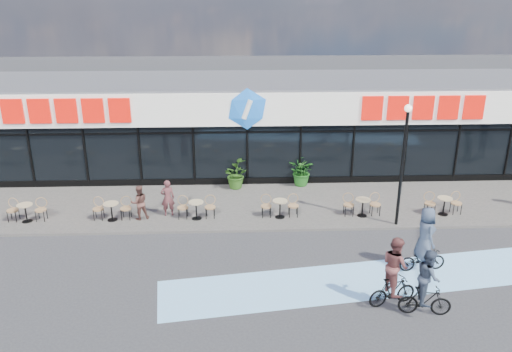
# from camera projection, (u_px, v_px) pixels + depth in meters

# --- Properties ---
(ground) EXTENTS (120.00, 120.00, 0.00)m
(ground) POSITION_uv_depth(u_px,v_px,m) (252.00, 258.00, 17.37)
(ground) COLOR #28282B
(ground) RESTS_ON ground
(sidewalk) EXTENTS (44.00, 5.00, 0.10)m
(sidewalk) POSITION_uv_depth(u_px,v_px,m) (249.00, 205.00, 21.57)
(sidewalk) COLOR #524E48
(sidewalk) RESTS_ON ground
(bike_lane) EXTENTS (14.17, 4.13, 0.01)m
(bike_lane) POSITION_uv_depth(u_px,v_px,m) (377.00, 279.00, 16.11)
(bike_lane) COLOR #79B5E5
(bike_lane) RESTS_ON ground
(building) EXTENTS (30.60, 6.57, 4.75)m
(building) POSITION_uv_depth(u_px,v_px,m) (246.00, 123.00, 25.88)
(building) COLOR black
(building) RESTS_ON ground
(lamp_post) EXTENTS (0.28, 0.28, 4.79)m
(lamp_post) POSITION_uv_depth(u_px,v_px,m) (403.00, 155.00, 18.72)
(lamp_post) COLOR black
(lamp_post) RESTS_ON sidewalk
(bistro_set_1) EXTENTS (1.54, 0.62, 0.90)m
(bistro_set_1) POSITION_uv_depth(u_px,v_px,m) (26.00, 210.00, 19.86)
(bistro_set_1) COLOR tan
(bistro_set_1) RESTS_ON sidewalk
(bistro_set_2) EXTENTS (1.54, 0.62, 0.90)m
(bistro_set_2) POSITION_uv_depth(u_px,v_px,m) (112.00, 209.00, 19.99)
(bistro_set_2) COLOR tan
(bistro_set_2) RESTS_ON sidewalk
(bistro_set_3) EXTENTS (1.54, 0.62, 0.90)m
(bistro_set_3) POSITION_uv_depth(u_px,v_px,m) (196.00, 207.00, 20.12)
(bistro_set_3) COLOR tan
(bistro_set_3) RESTS_ON sidewalk
(bistro_set_4) EXTENTS (1.54, 0.62, 0.90)m
(bistro_set_4) POSITION_uv_depth(u_px,v_px,m) (280.00, 206.00, 20.24)
(bistro_set_4) COLOR tan
(bistro_set_4) RESTS_ON sidewalk
(bistro_set_5) EXTENTS (1.54, 0.62, 0.90)m
(bistro_set_5) POSITION_uv_depth(u_px,v_px,m) (362.00, 205.00, 20.37)
(bistro_set_5) COLOR tan
(bistro_set_5) RESTS_ON sidewalk
(bistro_set_6) EXTENTS (1.54, 0.62, 0.90)m
(bistro_set_6) POSITION_uv_depth(u_px,v_px,m) (443.00, 203.00, 20.50)
(bistro_set_6) COLOR tan
(bistro_set_6) RESTS_ON sidewalk
(potted_plant_left) EXTENTS (1.35, 1.45, 1.32)m
(potted_plant_left) POSITION_uv_depth(u_px,v_px,m) (235.00, 174.00, 23.19)
(potted_plant_left) COLOR #284F16
(potted_plant_left) RESTS_ON sidewalk
(potted_plant_mid) EXTENTS (0.80, 0.80, 1.20)m
(potted_plant_mid) POSITION_uv_depth(u_px,v_px,m) (301.00, 173.00, 23.53)
(potted_plant_mid) COLOR #1C4914
(potted_plant_mid) RESTS_ON sidewalk
(potted_plant_right) EXTENTS (1.51, 1.41, 1.35)m
(potted_plant_right) POSITION_uv_depth(u_px,v_px,m) (300.00, 172.00, 23.47)
(potted_plant_right) COLOR #1D5A19
(potted_plant_right) RESTS_ON sidewalk
(patron_left) EXTENTS (0.62, 0.46, 1.53)m
(patron_left) POSITION_uv_depth(u_px,v_px,m) (168.00, 198.00, 20.25)
(patron_left) COLOR #4F282A
(patron_left) RESTS_ON sidewalk
(patron_right) EXTENTS (0.84, 0.75, 1.44)m
(patron_right) POSITION_uv_depth(u_px,v_px,m) (139.00, 202.00, 19.93)
(patron_right) COLOR #54322B
(patron_right) RESTS_ON sidewalk
(cyclist_a) EXTENTS (1.58, 1.00, 2.21)m
(cyclist_a) POSITION_uv_depth(u_px,v_px,m) (394.00, 275.00, 14.44)
(cyclist_a) COLOR black
(cyclist_a) RESTS_ON ground
(cyclist_b) EXTENTS (1.60, 0.93, 2.26)m
(cyclist_b) POSITION_uv_depth(u_px,v_px,m) (424.00, 245.00, 16.30)
(cyclist_b) COLOR black
(cyclist_b) RESTS_ON ground
(cyclist_c) EXTENTS (1.54, 0.86, 2.06)m
(cyclist_c) POSITION_uv_depth(u_px,v_px,m) (427.00, 287.00, 14.02)
(cyclist_c) COLOR black
(cyclist_c) RESTS_ON ground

